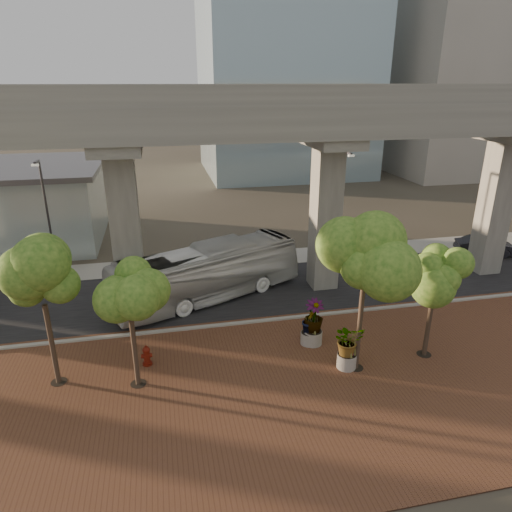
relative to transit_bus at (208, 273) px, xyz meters
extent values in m
plane|color=#3B372A|center=(1.48, -1.63, -1.68)|extent=(160.00, 160.00, 0.00)
cube|color=brown|center=(1.48, -9.63, -1.65)|extent=(70.00, 13.00, 0.06)
cube|color=black|center=(1.48, 0.37, -1.66)|extent=(90.00, 8.00, 0.04)
cube|color=#9E9C93|center=(1.48, -3.63, -1.60)|extent=(70.00, 0.25, 0.16)
cube|color=#9E9C93|center=(1.48, 5.87, -1.65)|extent=(90.00, 3.00, 0.06)
cube|color=gray|center=(1.48, -1.23, 8.82)|extent=(72.00, 2.40, 1.80)
cube|color=gray|center=(1.48, 1.97, 8.82)|extent=(72.00, 2.40, 1.80)
cube|color=gray|center=(1.48, -2.33, 10.22)|extent=(72.00, 0.12, 1.00)
cube|color=gray|center=(1.48, 3.07, 10.22)|extent=(72.00, 0.12, 1.00)
cube|color=#A39C92|center=(39.48, 34.37, 10.32)|extent=(18.00, 16.00, 24.00)
imported|color=silver|center=(0.00, 0.00, 0.00)|extent=(12.15, 7.39, 3.35)
imported|color=black|center=(21.66, 3.08, -0.96)|extent=(4.58, 2.76, 1.42)
cylinder|color=#65150B|center=(-3.63, -6.52, -1.56)|extent=(0.46, 0.46, 0.10)
cylinder|color=#65150B|center=(-3.63, -6.52, -1.20)|extent=(0.30, 0.30, 0.73)
sphere|color=#65150B|center=(-3.63, -6.52, -0.83)|extent=(0.35, 0.35, 0.35)
cylinder|color=#65150B|center=(-3.63, -6.52, -0.67)|extent=(0.10, 0.10, 0.13)
cylinder|color=#65150B|center=(-3.63, -6.52, -1.13)|extent=(0.51, 0.20, 0.20)
cylinder|color=gray|center=(5.45, -8.67, -1.26)|extent=(0.91, 0.91, 0.71)
imported|color=#2E6019|center=(5.45, -8.67, -0.15)|extent=(2.02, 2.02, 1.51)
cylinder|color=#ADA89C|center=(4.58, -6.39, -1.25)|extent=(0.93, 0.93, 0.73)
imported|color=#2E6019|center=(4.58, -6.39, -0.03)|extent=(2.28, 2.28, 1.71)
cylinder|color=gray|center=(4.37, -6.35, -1.29)|extent=(0.82, 0.82, 0.64)
imported|color=#2E6019|center=(4.37, -6.35, -0.29)|extent=(1.83, 1.83, 1.37)
cylinder|color=#463528|center=(-7.48, -7.07, 0.30)|extent=(0.22, 0.22, 3.83)
cylinder|color=black|center=(-7.48, -7.07, -1.61)|extent=(0.70, 0.70, 0.01)
cylinder|color=#463528|center=(-4.02, -7.94, 0.07)|extent=(0.22, 0.22, 3.36)
cylinder|color=black|center=(-4.02, -7.94, -1.61)|extent=(0.70, 0.70, 0.01)
cylinder|color=#463528|center=(5.87, -8.82, 0.45)|extent=(0.22, 0.22, 4.13)
cylinder|color=black|center=(5.87, -8.82, -1.61)|extent=(0.70, 0.70, 0.01)
cylinder|color=#463528|center=(9.60, -8.47, 0.01)|extent=(0.22, 0.22, 3.26)
cylinder|color=black|center=(9.60, -8.47, -1.61)|extent=(0.70, 0.70, 0.01)
cylinder|color=#2F2E34|center=(-9.58, 4.77, 2.35)|extent=(0.14, 0.14, 7.97)
cube|color=#2F2E34|center=(-9.58, 4.28, 6.34)|extent=(0.15, 1.00, 0.15)
cube|color=silver|center=(-9.58, 3.78, 6.24)|extent=(0.40, 0.20, 0.12)
cylinder|color=#2E2E33|center=(10.26, 4.46, 2.34)|extent=(0.14, 0.14, 7.95)
cube|color=#2E2E33|center=(10.26, 3.97, 6.31)|extent=(0.15, 0.99, 0.15)
cube|color=silver|center=(10.26, 3.47, 6.21)|extent=(0.40, 0.20, 0.12)
camera|label=1|loc=(-2.42, -25.42, 10.89)|focal=32.00mm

